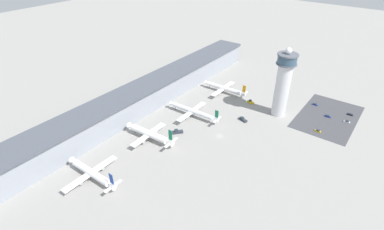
# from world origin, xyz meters

# --- Properties ---
(ground_plane) EXTENTS (1000.00, 1000.00, 0.00)m
(ground_plane) POSITION_xyz_m (0.00, 0.00, 0.00)
(ground_plane) COLOR gray
(terminal_building) EXTENTS (263.05, 25.00, 19.27)m
(terminal_building) POSITION_xyz_m (0.00, 70.00, 9.73)
(terminal_building) COLOR #9399A3
(terminal_building) RESTS_ON ground
(control_tower) EXTENTS (14.79, 14.79, 53.24)m
(control_tower) POSITION_xyz_m (52.28, -20.50, 26.78)
(control_tower) COLOR silver
(control_tower) RESTS_ON ground
(parking_lot_surface) EXTENTS (64.00, 40.00, 0.01)m
(parking_lot_surface) POSITION_xyz_m (71.37, -52.99, 0.00)
(parking_lot_surface) COLOR #424247
(parking_lot_surface) RESTS_ON ground
(airplane_gate_alpha) EXTENTS (36.14, 38.22, 12.88)m
(airplane_gate_alpha) POSITION_xyz_m (-78.88, 36.23, 4.04)
(airplane_gate_alpha) COLOR white
(airplane_gate_alpha) RESTS_ON ground
(airplane_gate_bravo) EXTENTS (32.27, 38.59, 14.48)m
(airplane_gate_bravo) POSITION_xyz_m (-31.88, 35.75, 4.65)
(airplane_gate_bravo) COLOR white
(airplane_gate_bravo) RESTS_ON ground
(airplane_gate_charlie) EXTENTS (34.21, 44.17, 12.23)m
(airplane_gate_charlie) POSITION_xyz_m (9.88, 30.31, 4.46)
(airplane_gate_charlie) COLOR silver
(airplane_gate_charlie) RESTS_ON ground
(airplane_gate_delta) EXTENTS (33.71, 40.59, 12.30)m
(airplane_gate_delta) POSITION_xyz_m (58.03, 32.09, 4.07)
(airplane_gate_delta) COLOR white
(airplane_gate_delta) RESTS_ON ground
(service_truck_catering) EXTENTS (4.06, 6.09, 2.56)m
(service_truck_catering) POSITION_xyz_m (55.29, 4.69, 0.88)
(service_truck_catering) COLOR black
(service_truck_catering) RESTS_ON ground
(service_truck_fuel) EXTENTS (4.41, 7.64, 2.54)m
(service_truck_fuel) POSITION_xyz_m (27.45, -3.27, 0.88)
(service_truck_fuel) COLOR black
(service_truck_fuel) RESTS_ON ground
(service_truck_baggage) EXTENTS (7.65, 7.02, 3.02)m
(service_truck_baggage) POSITION_xyz_m (-14.72, 25.70, 1.05)
(service_truck_baggage) COLOR black
(service_truck_baggage) RESTS_ON ground
(car_maroon_suv) EXTENTS (1.77, 4.19, 1.55)m
(car_maroon_suv) POSITION_xyz_m (46.19, -53.03, 0.60)
(car_maroon_suv) COLOR black
(car_maroon_suv) RESTS_ON ground
(car_navy_sedan) EXTENTS (1.81, 4.52, 1.38)m
(car_navy_sedan) POSITION_xyz_m (83.60, -39.19, 0.53)
(car_navy_sedan) COLOR black
(car_navy_sedan) RESTS_ON ground
(car_black_suv) EXTENTS (1.91, 4.44, 1.60)m
(car_black_suv) POSITION_xyz_m (71.49, -66.48, 0.62)
(car_black_suv) COLOR black
(car_black_suv) RESTS_ON ground
(car_grey_coupe) EXTENTS (1.88, 4.50, 1.40)m
(car_grey_coupe) POSITION_xyz_m (84.09, -65.89, 0.54)
(car_grey_coupe) COLOR black
(car_grey_coupe) RESTS_ON ground
(car_blue_compact) EXTENTS (1.95, 4.64, 1.46)m
(car_blue_compact) POSITION_xyz_m (70.93, -52.82, 0.56)
(car_blue_compact) COLOR black
(car_blue_compact) RESTS_ON ground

